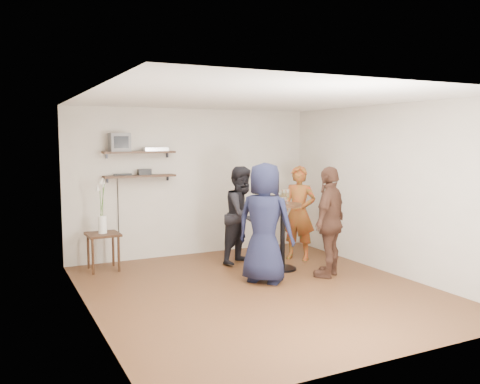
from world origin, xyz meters
The scene contains 18 objects.
room centered at (0.00, 0.00, 1.30)m, with size 4.58×5.08×2.68m.
shelf_upper centered at (-1.00, 2.38, 1.85)m, with size 1.20×0.25×0.04m, color black.
shelf_lower centered at (-1.00, 2.38, 1.45)m, with size 1.20×0.25×0.04m, color black.
crt_monitor centered at (-1.33, 2.38, 2.02)m, with size 0.32×0.30×0.30m, color #59595B.
dvd_deck centered at (-0.73, 2.38, 1.90)m, with size 0.40×0.24×0.06m, color silver.
radio centered at (-0.92, 2.38, 1.52)m, with size 0.22×0.10×0.10m, color black.
power_strip centered at (-1.27, 2.42, 1.48)m, with size 0.30×0.05×0.03m, color black.
side_table centered at (-1.70, 2.04, 0.50)m, with size 0.51×0.51×0.59m.
vase_lilies centered at (-1.70, 2.04, 0.88)m, with size 0.19×0.19×0.90m.
drinks_table centered at (0.86, 0.81, 0.68)m, with size 0.58×0.58×1.06m.
wine_glass_fl centered at (0.78, 0.79, 1.19)m, with size 0.06×0.06×0.19m.
wine_glass_fr centered at (0.91, 0.78, 1.21)m, with size 0.07×0.07×0.22m.
wine_glass_bl centered at (0.82, 0.89, 1.19)m, with size 0.06×0.06×0.19m.
wine_glass_br centered at (0.88, 0.83, 1.21)m, with size 0.07×0.07×0.22m.
person_plaid centered at (1.47, 1.29, 0.81)m, with size 0.59×0.39×1.61m, color red.
person_dark centered at (0.50, 1.50, 0.81)m, with size 0.79×0.61×1.62m, color black.
person_navy centered at (0.26, 0.32, 0.87)m, with size 0.85×0.55×1.74m, color black.
person_brown centered at (1.29, 0.17, 0.83)m, with size 0.98×0.41×1.67m, color #44281D.
Camera 1 is at (-3.25, -5.98, 2.07)m, focal length 38.00 mm.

